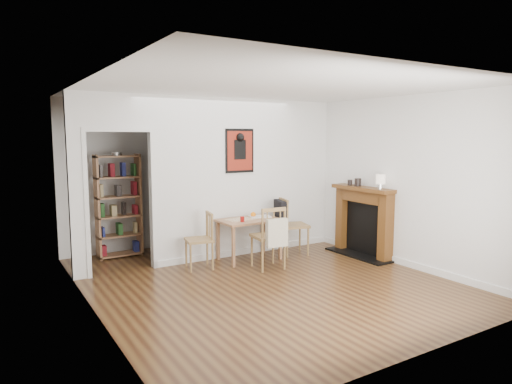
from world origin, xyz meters
TOP-DOWN VIEW (x-y plane):
  - ground at (0.00, 0.00)m, footprint 5.20×5.20m
  - room_shell at (0.10, 1.34)m, footprint 5.20×5.20m
  - dining_table at (0.39, 1.02)m, footprint 0.97×0.62m
  - chair_left at (-0.51, 0.98)m, footprint 0.50×0.50m
  - chair_right at (1.19, 0.92)m, footprint 0.64×0.59m
  - chair_front at (0.39, 0.44)m, footprint 0.52×0.58m
  - bookshelf at (-1.34, 2.31)m, footprint 0.72×0.29m
  - fireplace at (2.16, 0.25)m, footprint 0.45×1.25m
  - red_glass at (0.19, 0.89)m, footprint 0.07×0.07m
  - orange_fruit at (0.54, 1.14)m, footprint 0.09×0.09m
  - placemat at (0.25, 1.07)m, footprint 0.47×0.37m
  - notebook at (0.64, 1.09)m, footprint 0.39×0.32m
  - mantel_lamp at (2.09, -0.16)m, footprint 0.15×0.15m
  - ceramic_jar_a at (2.11, 0.36)m, footprint 0.11×0.11m
  - ceramic_jar_b at (2.09, 0.52)m, footprint 0.08×0.08m

SIDE VIEW (x-z plane):
  - ground at x=0.00m, z-range 0.00..0.00m
  - chair_left at x=-0.51m, z-range 0.00..0.86m
  - chair_front at x=0.39m, z-range 0.01..0.96m
  - chair_right at x=1.19m, z-range 0.02..0.98m
  - dining_table at x=0.39m, z-range 0.25..0.91m
  - fireplace at x=2.16m, z-range 0.04..1.20m
  - placemat at x=0.25m, z-range 0.66..0.67m
  - notebook at x=0.64m, z-range 0.66..0.68m
  - red_glass at x=0.19m, z-range 0.66..0.75m
  - orange_fruit at x=0.54m, z-range 0.66..0.75m
  - bookshelf at x=-1.34m, z-range -0.01..1.69m
  - ceramic_jar_b at x=2.09m, z-range 1.16..1.26m
  - ceramic_jar_a at x=2.11m, z-range 1.16..1.29m
  - room_shell at x=0.10m, z-range -1.30..3.90m
  - mantel_lamp at x=2.09m, z-range 1.19..1.42m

